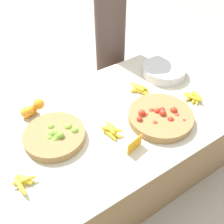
{
  "coord_description": "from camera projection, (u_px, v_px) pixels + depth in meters",
  "views": [
    {
      "loc": [
        -0.76,
        -1.14,
        1.96
      ],
      "look_at": [
        0.0,
        0.0,
        0.67
      ],
      "focal_mm": 42.0,
      "sensor_mm": 36.0,
      "label": 1
    }
  ],
  "objects": [
    {
      "name": "ground_plane",
      "position": [
        112.0,
        167.0,
        2.34
      ],
      "size": [
        12.0,
        12.0,
        0.0
      ],
      "primitive_type": "plane",
      "color": "#ADA599"
    },
    {
      "name": "market_table",
      "position": [
        112.0,
        144.0,
        2.13
      ],
      "size": [
        1.82,
        1.14,
        0.62
      ],
      "color": "olive",
      "rests_on": "ground_plane"
    },
    {
      "name": "lime_bowl",
      "position": [
        55.0,
        136.0,
        1.74
      ],
      "size": [
        0.41,
        0.41,
        0.09
      ],
      "color": "olive",
      "rests_on": "market_table"
    },
    {
      "name": "tomato_basket",
      "position": [
        160.0,
        117.0,
        1.88
      ],
      "size": [
        0.46,
        0.46,
        0.1
      ],
      "color": "olive",
      "rests_on": "market_table"
    },
    {
      "name": "orange_pile",
      "position": [
        31.0,
        110.0,
        1.89
      ],
      "size": [
        0.18,
        0.12,
        0.13
      ],
      "color": "orange",
      "rests_on": "market_table"
    },
    {
      "name": "metal_bowl",
      "position": [
        164.0,
        71.0,
        2.28
      ],
      "size": [
        0.37,
        0.37,
        0.08
      ],
      "color": "silver",
      "rests_on": "market_table"
    },
    {
      "name": "price_sign",
      "position": [
        135.0,
        145.0,
        1.66
      ],
      "size": [
        0.13,
        0.03,
        0.1
      ],
      "rotation": [
        0.0,
        0.0,
        0.2
      ],
      "color": "orange",
      "rests_on": "market_table"
    },
    {
      "name": "banana_bunch_middle_right",
      "position": [
        194.0,
        97.0,
        2.05
      ],
      "size": [
        0.16,
        0.18,
        0.06
      ],
      "color": "yellow",
      "rests_on": "market_table"
    },
    {
      "name": "banana_bunch_middle_left",
      "position": [
        23.0,
        181.0,
        1.5
      ],
      "size": [
        0.15,
        0.17,
        0.05
      ],
      "color": "yellow",
      "rests_on": "market_table"
    },
    {
      "name": "banana_bunch_front_center",
      "position": [
        111.0,
        131.0,
        1.78
      ],
      "size": [
        0.13,
        0.16,
        0.06
      ],
      "color": "yellow",
      "rests_on": "market_table"
    },
    {
      "name": "banana_bunch_back_center",
      "position": [
        140.0,
        89.0,
        2.12
      ],
      "size": [
        0.16,
        0.18,
        0.06
      ],
      "color": "yellow",
      "rests_on": "market_table"
    },
    {
      "name": "vendor_person",
      "position": [
        110.0,
        35.0,
        2.54
      ],
      "size": [
        0.29,
        0.29,
        1.65
      ],
      "color": "#473833",
      "rests_on": "ground_plane"
    }
  ]
}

